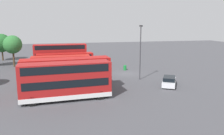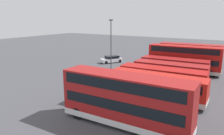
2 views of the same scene
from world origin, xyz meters
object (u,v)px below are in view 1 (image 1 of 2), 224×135
(car_hatchback_silver, at_px, (169,81))
(lamp_post_tall, at_px, (140,49))
(bus_single_deck_fifth, at_px, (64,66))
(bus_double_decker_second, at_px, (66,74))
(bus_single_deck_seventh, at_px, (65,60))
(bus_double_decker_far_end, at_px, (60,54))
(bus_single_deck_third, at_px, (69,74))
(bus_single_deck_sixth, at_px, (61,63))
(waste_bin_yellow, at_px, (125,68))
(bus_single_deck_fourth, at_px, (65,69))
(bus_double_decker_near_end, at_px, (66,80))

(car_hatchback_silver, distance_m, lamp_post_tall, 7.02)
(bus_single_deck_fifth, xyz_separation_m, lamp_post_tall, (-6.90, -11.90, 3.47))
(bus_double_decker_second, distance_m, bus_single_deck_seventh, 17.91)
(bus_single_deck_fifth, xyz_separation_m, bus_single_deck_seventh, (6.91, -0.47, 0.00))
(bus_single_deck_fifth, relative_size, lamp_post_tall, 1.24)
(bus_single_deck_seventh, xyz_separation_m, car_hatchback_silver, (-18.51, -14.24, -0.92))
(bus_single_deck_seventh, height_order, bus_double_decker_far_end, bus_double_decker_far_end)
(bus_single_deck_third, bearing_deg, bus_single_deck_sixth, 5.22)
(bus_single_deck_sixth, distance_m, bus_double_decker_far_end, 7.39)
(bus_double_decker_second, height_order, bus_single_deck_seventh, bus_double_decker_second)
(waste_bin_yellow, bearing_deg, bus_double_decker_second, 135.62)
(bus_single_deck_fifth, xyz_separation_m, bus_double_decker_far_end, (10.62, 0.38, 0.83))
(bus_single_deck_sixth, height_order, bus_single_deck_seventh, same)
(bus_single_deck_fifth, relative_size, bus_single_deck_seventh, 0.93)
(bus_single_deck_sixth, xyz_separation_m, lamp_post_tall, (-10.18, -12.34, 3.47))
(lamp_post_tall, bearing_deg, car_hatchback_silver, -149.02)
(lamp_post_tall, bearing_deg, bus_double_decker_second, 108.85)
(bus_single_deck_seventh, bearing_deg, bus_double_decker_second, 178.41)
(lamp_post_tall, bearing_deg, bus_single_deck_third, 91.90)
(bus_single_deck_third, relative_size, lamp_post_tall, 1.16)
(bus_single_deck_fourth, xyz_separation_m, car_hatchback_silver, (-8.04, -14.66, -0.92))
(bus_single_deck_fourth, relative_size, lamp_post_tall, 1.16)
(bus_single_deck_third, xyz_separation_m, bus_single_deck_fourth, (3.73, 0.47, -0.00))
(bus_double_decker_second, height_order, bus_single_deck_sixth, bus_double_decker_second)
(bus_single_deck_fifth, bearing_deg, bus_single_deck_fourth, -179.19)
(bus_double_decker_near_end, bearing_deg, lamp_post_tall, -58.55)
(bus_single_deck_third, height_order, bus_double_decker_far_end, bus_double_decker_far_end)
(bus_double_decker_far_end, distance_m, lamp_post_tall, 21.56)
(bus_single_deck_seventh, distance_m, lamp_post_tall, 18.26)
(lamp_post_tall, bearing_deg, bus_double_decker_near_end, 121.45)
(bus_double_decker_near_end, height_order, bus_double_decker_far_end, same)
(bus_single_deck_seventh, height_order, waste_bin_yellow, bus_single_deck_seventh)
(bus_double_decker_far_end, bearing_deg, bus_single_deck_seventh, -167.05)
(bus_double_decker_second, height_order, waste_bin_yellow, bus_double_decker_second)
(bus_double_decker_far_end, bearing_deg, lamp_post_tall, -144.99)
(bus_single_deck_fourth, bearing_deg, bus_double_decker_second, 179.45)
(waste_bin_yellow, bearing_deg, bus_single_deck_fourth, 111.61)
(lamp_post_tall, relative_size, waste_bin_yellow, 9.26)
(bus_single_deck_third, distance_m, bus_single_deck_seventh, 14.19)
(bus_double_decker_near_end, xyz_separation_m, bus_single_deck_seventh, (21.23, -0.70, -0.82))
(car_hatchback_silver, bearing_deg, bus_double_decker_near_end, 100.34)
(car_hatchback_silver, bearing_deg, bus_single_deck_sixth, 45.54)
(bus_double_decker_near_end, relative_size, bus_single_deck_fourth, 1.06)
(waste_bin_yellow, bearing_deg, car_hatchback_silver, -167.02)
(bus_single_deck_fourth, relative_size, car_hatchback_silver, 2.18)
(bus_single_deck_fourth, distance_m, bus_single_deck_sixth, 6.85)
(bus_single_deck_fifth, relative_size, bus_double_decker_far_end, 0.94)
(bus_double_decker_second, bearing_deg, waste_bin_yellow, -44.38)
(bus_double_decker_second, bearing_deg, bus_single_deck_seventh, -1.59)
(bus_double_decker_second, bearing_deg, bus_double_decker_far_end, 0.95)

